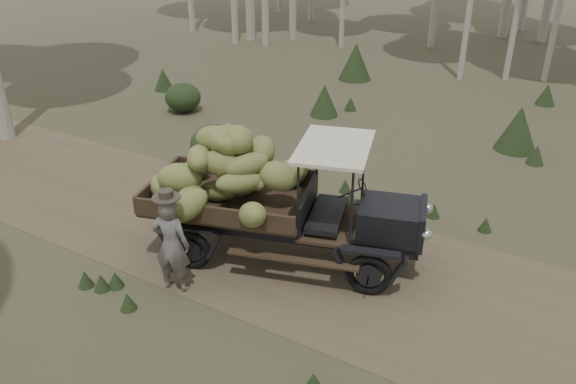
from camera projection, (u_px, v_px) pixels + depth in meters
name	position (u px, v px, depth m)	size (l,w,h in m)	color
ground	(375.00, 281.00, 9.52)	(120.00, 120.00, 0.00)	#473D2B
dirt_track	(375.00, 281.00, 9.52)	(70.00, 4.00, 0.01)	brown
banana_truck	(254.00, 183.00, 9.64)	(5.10, 3.17, 2.47)	black
farmer	(171.00, 244.00, 8.95)	(0.70, 0.55, 1.82)	#585551
undergrowth	(438.00, 343.00, 7.36)	(23.17, 22.83, 1.40)	#233319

